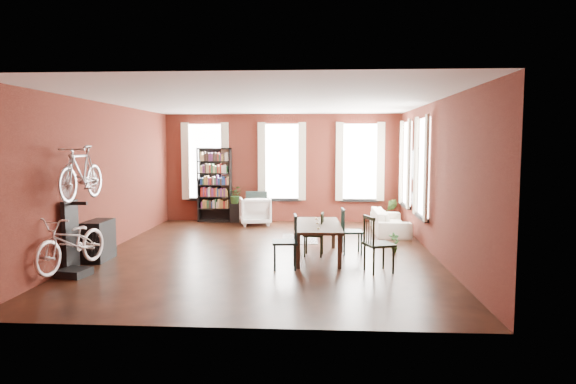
# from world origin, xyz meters

# --- Properties ---
(room) EXTENTS (9.00, 9.04, 3.22)m
(room) POSITION_xyz_m (0.25, 0.62, 2.14)
(room) COLOR black
(room) RESTS_ON ground
(dining_table) EXTENTS (0.99, 2.05, 0.69)m
(dining_table) POSITION_xyz_m (1.08, -0.39, 0.34)
(dining_table) COLOR #443628
(dining_table) RESTS_ON ground
(dining_chair_a) EXTENTS (0.51, 0.51, 1.00)m
(dining_chair_a) POSITION_xyz_m (0.48, -1.36, 0.50)
(dining_chair_a) COLOR #183335
(dining_chair_a) RESTS_ON ground
(dining_chair_b) EXTENTS (0.45, 0.45, 0.90)m
(dining_chair_b) POSITION_xyz_m (1.00, -0.22, 0.45)
(dining_chair_b) COLOR black
(dining_chair_b) RESTS_ON ground
(dining_chair_c) EXTENTS (0.61, 0.61, 1.03)m
(dining_chair_c) POSITION_xyz_m (2.20, -1.52, 0.51)
(dining_chair_c) COLOR black
(dining_chair_c) RESTS_ON ground
(dining_chair_d) EXTENTS (0.48, 0.48, 0.96)m
(dining_chair_d) POSITION_xyz_m (1.80, 0.01, 0.48)
(dining_chair_d) COLOR #1C3D39
(dining_chair_d) RESTS_ON ground
(bookshelf) EXTENTS (1.00, 0.32, 2.20)m
(bookshelf) POSITION_xyz_m (-2.00, 4.30, 1.10)
(bookshelf) COLOR black
(bookshelf) RESTS_ON ground
(white_armchair) EXTENTS (1.01, 0.97, 0.88)m
(white_armchair) POSITION_xyz_m (-0.73, 3.79, 0.44)
(white_armchair) COLOR white
(white_armchair) RESTS_ON ground
(cream_sofa) EXTENTS (0.61, 2.08, 0.81)m
(cream_sofa) POSITION_xyz_m (2.95, 2.60, 0.41)
(cream_sofa) COLOR beige
(cream_sofa) RESTS_ON ground
(striped_rug) EXTENTS (0.92, 1.40, 0.01)m
(striped_rug) POSITION_xyz_m (0.64, 1.62, 0.01)
(striped_rug) COLOR black
(striped_rug) RESTS_ON ground
(bike_trainer) EXTENTS (0.55, 0.55, 0.14)m
(bike_trainer) POSITION_xyz_m (-3.18, -2.17, 0.07)
(bike_trainer) COLOR black
(bike_trainer) RESTS_ON ground
(bike_wall_rack) EXTENTS (0.16, 0.60, 1.30)m
(bike_wall_rack) POSITION_xyz_m (-3.40, -1.80, 0.65)
(bike_wall_rack) COLOR black
(bike_wall_rack) RESTS_ON ground
(console_table) EXTENTS (0.40, 0.80, 0.80)m
(console_table) POSITION_xyz_m (-3.28, -0.90, 0.40)
(console_table) COLOR black
(console_table) RESTS_ON ground
(plant_stand) EXTENTS (0.31, 0.31, 0.55)m
(plant_stand) POSITION_xyz_m (-1.39, 4.21, 0.28)
(plant_stand) COLOR black
(plant_stand) RESTS_ON ground
(plant_by_sofa) EXTENTS (0.50, 0.79, 0.33)m
(plant_by_sofa) POSITION_xyz_m (3.16, 4.09, 0.17)
(plant_by_sofa) COLOR #305522
(plant_by_sofa) RESTS_ON ground
(plant_small) EXTENTS (0.33, 0.48, 0.16)m
(plant_small) POSITION_xyz_m (2.71, 0.16, 0.08)
(plant_small) COLOR #295D25
(plant_small) RESTS_ON ground
(bicycle_floor) EXTENTS (0.80, 1.06, 1.82)m
(bicycle_floor) POSITION_xyz_m (-3.20, -2.15, 1.05)
(bicycle_floor) COLOR silver
(bicycle_floor) RESTS_ON bike_trainer
(bicycle_hung) EXTENTS (0.47, 1.00, 1.66)m
(bicycle_hung) POSITION_xyz_m (-3.15, -1.80, 2.13)
(bicycle_hung) COLOR #A5A8AD
(bicycle_hung) RESTS_ON bike_wall_rack
(plant_on_stand) EXTENTS (0.57, 0.62, 0.41)m
(plant_on_stand) POSITION_xyz_m (-1.37, 4.24, 0.76)
(plant_on_stand) COLOR #2C5823
(plant_on_stand) RESTS_ON plant_stand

